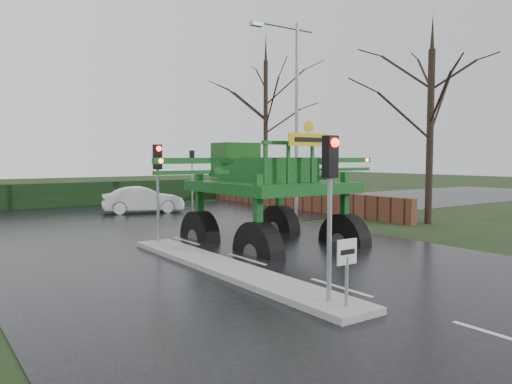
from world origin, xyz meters
TOP-DOWN VIEW (x-y plane):
  - ground at (0.00, 0.00)m, footprint 140.00×140.00m
  - road_main at (0.00, 10.00)m, footprint 14.00×80.00m
  - road_cross at (0.00, 16.00)m, footprint 80.00×12.00m
  - median_island at (-1.30, 3.00)m, footprint 1.20×10.00m
  - hedge_row at (0.00, 24.00)m, footprint 44.00×0.90m
  - brick_wall at (10.50, 16.00)m, footprint 0.40×20.00m
  - keep_left_sign at (-1.30, -1.50)m, footprint 0.50×0.07m
  - traffic_signal_near at (-1.30, -1.01)m, footprint 0.26×0.33m
  - traffic_signal_mid at (-1.30, 7.49)m, footprint 0.26×0.33m
  - traffic_signal_far at (6.50, 20.01)m, footprint 0.26×0.33m
  - street_light_right at (8.19, 12.00)m, footprint 3.85×0.30m
  - tree_right_near at (11.50, 6.00)m, footprint 5.60×5.60m
  - tree_right_far at (13.00, 21.00)m, footprint 7.00×7.00m
  - crop_sprayer at (0.74, 4.69)m, footprint 9.57×5.99m
  - white_sedan at (2.30, 17.78)m, footprint 4.60×2.61m

SIDE VIEW (x-z plane):
  - ground at x=0.00m, z-range 0.00..0.00m
  - white_sedan at x=2.30m, z-range -0.72..0.72m
  - road_main at x=0.00m, z-range -0.01..0.01m
  - road_cross at x=0.00m, z-range 0.00..0.02m
  - median_island at x=-1.30m, z-range 0.01..0.17m
  - brick_wall at x=10.50m, z-range 0.00..1.20m
  - hedge_row at x=0.00m, z-range 0.00..1.50m
  - keep_left_sign at x=-1.30m, z-range 0.38..1.73m
  - crop_sprayer at x=0.74m, z-range -0.14..5.20m
  - traffic_signal_near at x=-1.30m, z-range 0.83..4.35m
  - traffic_signal_mid at x=-1.30m, z-range 0.83..4.35m
  - traffic_signal_far at x=6.50m, z-range 0.83..4.35m
  - tree_right_near at x=11.50m, z-range 0.38..10.02m
  - street_light_right at x=8.19m, z-range 0.99..10.99m
  - tree_right_far at x=13.00m, z-range 0.47..12.52m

